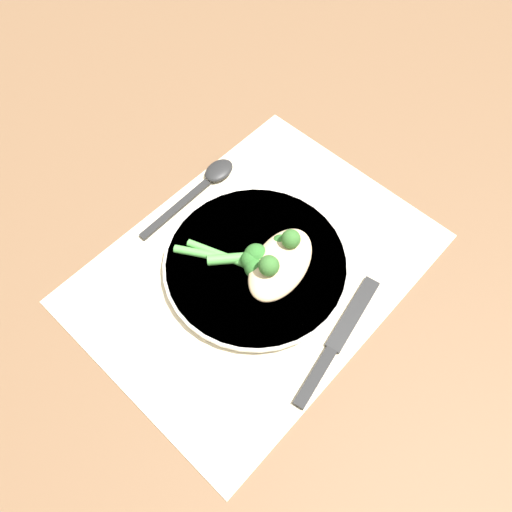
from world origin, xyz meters
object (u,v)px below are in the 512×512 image
at_px(plate, 256,264).
at_px(knife, 337,341).
at_px(spoon, 209,179).
at_px(broccoli_stalk_left, 256,268).
at_px(broccoli_stalk_right, 272,253).
at_px(broccoli_stalk_front, 249,259).
at_px(chicken_fillet, 280,264).

bearing_deg(plate, knife, 86.43).
bearing_deg(knife, spoon, 157.13).
distance_m(broccoli_stalk_left, spoon, 0.17).
bearing_deg(broccoli_stalk_left, broccoli_stalk_right, 158.86).
bearing_deg(knife, plate, 166.36).
bearing_deg(knife, broccoli_stalk_left, 170.97).
xyz_separation_m(knife, spoon, (-0.07, -0.29, 0.00)).
bearing_deg(broccoli_stalk_left, broccoli_stalk_front, -122.07).
relative_size(plate, broccoli_stalk_front, 2.09).
relative_size(chicken_fillet, spoon, 0.72).
relative_size(chicken_fillet, broccoli_stalk_left, 0.99).
distance_m(knife, spoon, 0.30).
relative_size(broccoli_stalk_right, broccoli_stalk_left, 0.76).
distance_m(plate, chicken_fillet, 0.04).
height_order(plate, broccoli_stalk_left, broccoli_stalk_left).
bearing_deg(chicken_fillet, plate, -68.25).
distance_m(broccoli_stalk_left, broccoli_stalk_front, 0.01).
bearing_deg(broccoli_stalk_front, knife, 59.02).
height_order(broccoli_stalk_front, spoon, broccoli_stalk_front).
bearing_deg(chicken_fillet, broccoli_stalk_front, -59.31).
bearing_deg(broccoli_stalk_right, chicken_fillet, 26.21).
height_order(broccoli_stalk_right, spoon, broccoli_stalk_right).
xyz_separation_m(plate, broccoli_stalk_left, (0.01, 0.01, 0.02)).
relative_size(plate, broccoli_stalk_right, 2.50).
bearing_deg(broccoli_stalk_right, knife, 30.30).
height_order(chicken_fillet, spoon, chicken_fillet).
height_order(broccoli_stalk_right, broccoli_stalk_front, broccoli_stalk_front).
bearing_deg(broccoli_stalk_left, plate, -158.51).
height_order(broccoli_stalk_left, broccoli_stalk_front, broccoli_stalk_front).
bearing_deg(broccoli_stalk_front, plate, 124.19).
distance_m(plate, knife, 0.14).
relative_size(broccoli_stalk_right, broccoli_stalk_front, 0.84).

